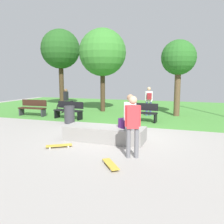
% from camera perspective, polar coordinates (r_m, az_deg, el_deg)
% --- Properties ---
extents(ground_plane, '(28.00, 28.00, 0.00)m').
position_cam_1_polar(ground_plane, '(8.93, 1.56, -5.69)').
color(ground_plane, '#9E9993').
extents(grass_lawn, '(26.60, 12.26, 0.01)m').
position_cam_1_polar(grass_lawn, '(16.48, 9.88, 0.68)').
color(grass_lawn, '#478C38').
rests_on(grass_lawn, ground_plane).
extents(concrete_ledge, '(2.78, 1.01, 0.49)m').
position_cam_1_polar(concrete_ledge, '(8.18, -1.80, -5.24)').
color(concrete_ledge, gray).
rests_on(concrete_ledge, ground_plane).
extents(backpack_on_ledge, '(0.34, 0.33, 0.32)m').
position_cam_1_polar(backpack_on_ledge, '(7.88, 2.66, -2.74)').
color(backpack_on_ledge, '#4C1E66').
rests_on(backpack_on_ledge, concrete_ledge).
extents(skater_performing_trick, '(0.41, 0.29, 1.69)m').
position_cam_1_polar(skater_performing_trick, '(6.30, 5.06, -2.46)').
color(skater_performing_trick, slate).
rests_on(skater_performing_trick, ground_plane).
extents(skater_watching, '(0.37, 0.36, 1.65)m').
position_cam_1_polar(skater_watching, '(7.46, 4.41, -0.97)').
color(skater_watching, slate).
rests_on(skater_watching, ground_plane).
extents(skateboard_by_ledge, '(0.77, 0.62, 0.08)m').
position_cam_1_polar(skateboard_by_ledge, '(7.59, -12.78, -7.95)').
color(skateboard_by_ledge, gold).
rests_on(skateboard_by_ledge, ground_plane).
extents(skateboard_spare, '(0.65, 0.76, 0.08)m').
position_cam_1_polar(skateboard_spare, '(5.88, -0.38, -12.58)').
color(skateboard_spare, gold).
rests_on(skateboard_spare, ground_plane).
extents(park_bench_far_right, '(1.63, 0.58, 0.91)m').
position_cam_1_polar(park_bench_far_right, '(11.72, 7.13, 0.01)').
color(park_bench_far_right, black).
rests_on(park_bench_far_right, ground_plane).
extents(park_bench_near_path, '(1.61, 0.51, 0.91)m').
position_cam_1_polar(park_bench_near_path, '(14.14, -18.71, 1.06)').
color(park_bench_near_path, '#331E14').
rests_on(park_bench_near_path, ground_plane).
extents(park_bench_near_lamppost, '(1.64, 0.64, 0.91)m').
position_cam_1_polar(park_bench_near_lamppost, '(12.62, -10.44, 0.53)').
color(park_bench_near_lamppost, black).
rests_on(park_bench_near_lamppost, ground_plane).
extents(tree_tall_oak, '(1.94, 1.94, 4.25)m').
position_cam_1_polar(tree_tall_oak, '(13.81, 15.90, 12.34)').
color(tree_tall_oak, brown).
rests_on(tree_tall_oak, grass_lawn).
extents(tree_young_birch, '(2.97, 2.97, 5.23)m').
position_cam_1_polar(tree_young_birch, '(15.21, -2.32, 14.21)').
color(tree_young_birch, '#42301E').
rests_on(tree_young_birch, grass_lawn).
extents(tree_leaning_ash, '(2.89, 2.89, 5.73)m').
position_cam_1_polar(tree_leaning_ash, '(18.44, -12.44, 14.61)').
color(tree_leaning_ash, '#42301E').
rests_on(tree_leaning_ash, grass_lawn).
extents(trash_bin, '(0.49, 0.49, 0.84)m').
position_cam_1_polar(trash_bin, '(11.36, -10.32, -0.65)').
color(trash_bin, '#333338').
rests_on(trash_bin, ground_plane).
extents(pedestrian_with_backpack, '(0.41, 0.41, 1.65)m').
position_cam_1_polar(pedestrian_with_backpack, '(13.54, 8.96, 3.25)').
color(pedestrian_with_backpack, '#3F5184').
rests_on(pedestrian_with_backpack, ground_plane).
extents(cyclist_on_bicycle, '(0.31, 1.81, 1.52)m').
position_cam_1_polar(cyclist_on_bicycle, '(15.03, -11.11, 2.33)').
color(cyclist_on_bicycle, black).
rests_on(cyclist_on_bicycle, ground_plane).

